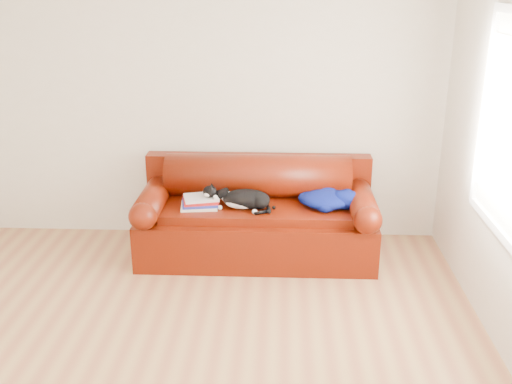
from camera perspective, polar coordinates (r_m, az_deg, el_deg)
ground at (r=4.32m, az=-8.11°, el=-14.43°), size 4.50×4.50×0.00m
room_shell at (r=3.65m, az=-7.41°, el=7.77°), size 4.52×4.02×2.61m
sofa_base at (r=5.46m, az=0.07°, el=-3.72°), size 2.10×0.90×0.50m
sofa_back at (r=5.57m, az=0.18°, el=0.15°), size 2.10×1.01×0.88m
book_stack at (r=5.29m, az=-5.34°, el=-0.93°), size 0.34×0.29×0.10m
cat at (r=5.23m, az=-1.03°, el=-0.72°), size 0.57×0.35×0.22m
blanket at (r=5.33m, az=6.92°, el=-0.58°), size 0.59×0.47×0.17m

